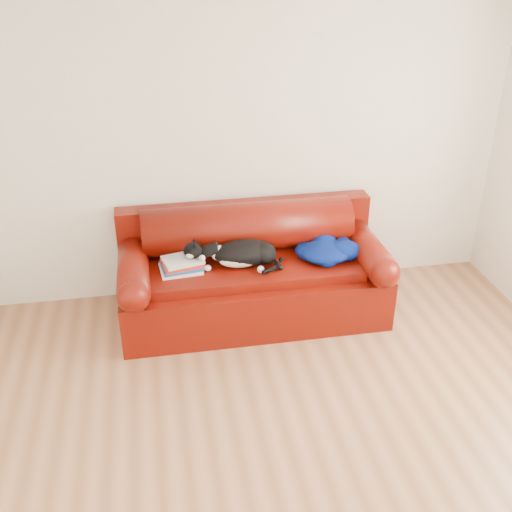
{
  "coord_description": "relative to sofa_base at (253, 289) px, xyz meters",
  "views": [
    {
      "loc": [
        -0.69,
        -2.6,
        2.77
      ],
      "look_at": [
        0.03,
        1.35,
        0.62
      ],
      "focal_mm": 42.0,
      "sensor_mm": 36.0,
      "label": 1
    }
  ],
  "objects": [
    {
      "name": "sofa_back",
      "position": [
        0.0,
        0.24,
        0.3
      ],
      "size": [
        2.1,
        1.01,
        0.88
      ],
      "color": "#3F0E02",
      "rests_on": "ground"
    },
    {
      "name": "book_stack",
      "position": [
        -0.56,
        -0.05,
        0.31
      ],
      "size": [
        0.34,
        0.28,
        0.1
      ],
      "rotation": [
        0.0,
        0.0,
        0.16
      ],
      "color": "silver",
      "rests_on": "sofa_base"
    },
    {
      "name": "ground",
      "position": [
        -0.03,
        -1.49,
        -0.24
      ],
      "size": [
        4.5,
        4.5,
        0.0
      ],
      "primitive_type": "plane",
      "color": "brown",
      "rests_on": "ground"
    },
    {
      "name": "room_shell",
      "position": [
        0.09,
        -1.48,
        1.43
      ],
      "size": [
        4.52,
        4.02,
        2.61
      ],
      "color": "beige",
      "rests_on": "ground"
    },
    {
      "name": "cat",
      "position": [
        -0.08,
        -0.05,
        0.36
      ],
      "size": [
        0.66,
        0.38,
        0.25
      ],
      "rotation": [
        0.0,
        0.0,
        -0.27
      ],
      "color": "black",
      "rests_on": "sofa_base"
    },
    {
      "name": "sofa_base",
      "position": [
        0.0,
        0.0,
        0.0
      ],
      "size": [
        2.1,
        0.9,
        0.5
      ],
      "color": "#3F0E02",
      "rests_on": "ground"
    },
    {
      "name": "blanket",
      "position": [
        0.59,
        -0.05,
        0.33
      ],
      "size": [
        0.55,
        0.44,
        0.15
      ],
      "rotation": [
        0.0,
        0.0,
        0.17
      ],
      "color": "#020E40",
      "rests_on": "sofa_base"
    }
  ]
}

